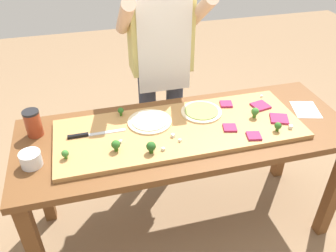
{
  "coord_description": "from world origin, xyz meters",
  "views": [
    {
      "loc": [
        -0.5,
        -1.5,
        1.93
      ],
      "look_at": [
        -0.11,
        -0.0,
        0.84
      ],
      "focal_mm": 37.18,
      "sensor_mm": 36.0,
      "label": 1
    }
  ],
  "objects": [
    {
      "name": "recipe_note",
      "position": [
        0.77,
        0.02,
        0.79
      ],
      "size": [
        0.19,
        0.22,
        0.0
      ],
      "primitive_type": "cube",
      "rotation": [
        0.0,
        0.0,
        -0.28
      ],
      "color": "white",
      "rests_on": "prep_table"
    },
    {
      "name": "pizza_whole_pesto_green",
      "position": [
        0.13,
        0.11,
        0.83
      ],
      "size": [
        0.24,
        0.24,
        0.02
      ],
      "color": "beige",
      "rests_on": "cutting_board"
    },
    {
      "name": "cutting_board",
      "position": [
        -0.04,
        -0.0,
        0.81
      ],
      "size": [
        1.36,
        0.5,
        0.03
      ],
      "primitive_type": "cube",
      "color": "#B27F47",
      "rests_on": "prep_table"
    },
    {
      "name": "broccoli_floret_front_right",
      "position": [
        -0.4,
        -0.11,
        0.85
      ],
      "size": [
        0.05,
        0.05,
        0.06
      ],
      "color": "#366618",
      "rests_on": "cutting_board"
    },
    {
      "name": "pizza_slice_far_right",
      "position": [
        0.3,
        0.16,
        0.82
      ],
      "size": [
        0.09,
        0.09,
        0.01
      ],
      "primitive_type": "cube",
      "rotation": [
        0.0,
        0.0,
        -0.23
      ],
      "color": "#9E234C",
      "rests_on": "cutting_board"
    },
    {
      "name": "cheese_crumble_f",
      "position": [
        -0.17,
        -0.17,
        0.83
      ],
      "size": [
        0.02,
        0.02,
        0.01
      ],
      "primitive_type": "cube",
      "rotation": [
        0.0,
        0.0,
        0.43
      ],
      "color": "silver",
      "rests_on": "cutting_board"
    },
    {
      "name": "cook_center",
      "position": [
        -0.0,
        0.58,
        1.0
      ],
      "size": [
        0.54,
        0.39,
        1.67
      ],
      "color": "#333847",
      "rests_on": "ground"
    },
    {
      "name": "cheese_crumble_e",
      "position": [
        -0.37,
        -0.05,
        0.83
      ],
      "size": [
        0.02,
        0.02,
        0.01
      ],
      "primitive_type": "cube",
      "rotation": [
        0.0,
        0.0,
        0.89
      ],
      "color": "white",
      "rests_on": "cutting_board"
    },
    {
      "name": "broccoli_floret_back_right",
      "position": [
        -0.65,
        -0.11,
        0.85
      ],
      "size": [
        0.04,
        0.04,
        0.05
      ],
      "color": "#3F7220",
      "rests_on": "cutting_board"
    },
    {
      "name": "pizza_slice_center",
      "position": [
        0.32,
        -0.18,
        0.82
      ],
      "size": [
        0.09,
        0.09,
        0.01
      ],
      "primitive_type": "cube",
      "rotation": [
        0.0,
        0.0,
        -0.21
      ],
      "color": "#9E234C",
      "rests_on": "cutting_board"
    },
    {
      "name": "prep_table",
      "position": [
        0.0,
        0.0,
        0.69
      ],
      "size": [
        1.87,
        0.7,
        0.79
      ],
      "color": "brown",
      "rests_on": "ground"
    },
    {
      "name": "broccoli_floret_back_mid",
      "position": [
        -0.24,
        -0.17,
        0.85
      ],
      "size": [
        0.05,
        0.05,
        0.06
      ],
      "color": "#2C5915",
      "rests_on": "cutting_board"
    },
    {
      "name": "pizza_slice_near_left",
      "position": [
        0.23,
        -0.08,
        0.82
      ],
      "size": [
        0.09,
        0.09,
        0.01
      ],
      "primitive_type": "cube",
      "rotation": [
        0.0,
        0.0,
        -0.25
      ],
      "color": "#9E234C",
      "rests_on": "cutting_board"
    },
    {
      "name": "pizza_slice_far_left",
      "position": [
        0.53,
        -0.07,
        0.82
      ],
      "size": [
        0.13,
        0.13,
        0.01
      ],
      "primitive_type": "cube",
      "rotation": [
        0.0,
        0.0,
        -0.39
      ],
      "color": "#9E234C",
      "rests_on": "cutting_board"
    },
    {
      "name": "ground_plane",
      "position": [
        0.0,
        0.0,
        0.0
      ],
      "size": [
        8.0,
        8.0,
        0.0
      ],
      "primitive_type": "plane",
      "color": "#896B4C"
    },
    {
      "name": "cheese_crumble_b",
      "position": [
        -0.1,
        -0.07,
        0.83
      ],
      "size": [
        0.02,
        0.02,
        0.02
      ],
      "primitive_type": "cube",
      "rotation": [
        0.0,
        0.0,
        0.64
      ],
      "color": "white",
      "rests_on": "cutting_board"
    },
    {
      "name": "cheese_crumble_a",
      "position": [
        0.55,
        -0.16,
        0.83
      ],
      "size": [
        0.03,
        0.03,
        0.02
      ],
      "primitive_type": "cube",
      "rotation": [
        0.0,
        0.0,
        1.22
      ],
      "color": "white",
      "rests_on": "cutting_board"
    },
    {
      "name": "broccoli_floret_center_right",
      "position": [
        0.41,
        -0.01,
        0.86
      ],
      "size": [
        0.04,
        0.04,
        0.06
      ],
      "color": "#3F7220",
      "rests_on": "cutting_board"
    },
    {
      "name": "cheese_crumble_d",
      "position": [
        -0.07,
        -0.12,
        0.83
      ],
      "size": [
        0.02,
        0.02,
        0.01
      ],
      "primitive_type": "cube",
      "rotation": [
        0.0,
        0.0,
        0.75
      ],
      "color": "silver",
      "rests_on": "cutting_board"
    },
    {
      "name": "cheese_crumble_c",
      "position": [
        0.56,
        0.19,
        0.82
      ],
      "size": [
        0.02,
        0.02,
        0.01
      ],
      "primitive_type": "cube",
      "rotation": [
        0.0,
        0.0,
        1.15
      ],
      "color": "white",
      "rests_on": "cutting_board"
    },
    {
      "name": "sauce_jar",
      "position": [
        -0.81,
        0.17,
        0.87
      ],
      "size": [
        0.09,
        0.09,
        0.15
      ],
      "color": "#99381E",
      "rests_on": "prep_table"
    },
    {
      "name": "pizza_slice_near_right",
      "position": [
        0.5,
        0.09,
        0.82
      ],
      "size": [
        0.11,
        0.11,
        0.01
      ],
      "primitive_type": "cube",
      "rotation": [
        0.0,
        0.0,
        0.2
      ],
      "color": "#9E234C",
      "rests_on": "cutting_board"
    },
    {
      "name": "pizza_whole_cheese_artichoke",
      "position": [
        -0.19,
        0.09,
        0.83
      ],
      "size": [
        0.25,
        0.25,
        0.02
      ],
      "color": "beige",
      "rests_on": "cutting_board"
    },
    {
      "name": "broccoli_floret_back_left",
      "position": [
        0.47,
        -0.17,
        0.85
      ],
      "size": [
        0.04,
        0.04,
        0.05
      ],
      "color": "#366618",
      "rests_on": "cutting_board"
    },
    {
      "name": "chefs_knife",
      "position": [
        -0.53,
        0.05,
        0.82
      ],
      "size": [
        0.31,
        0.02,
        0.02
      ],
      "color": "#B7BABF",
      "rests_on": "cutting_board"
    },
    {
      "name": "broccoli_floret_center_left",
      "position": [
        -0.33,
        0.2,
        0.85
      ],
      "size": [
        0.03,
        0.03,
        0.05
      ],
      "color": "#366618",
      "rests_on": "cutting_board"
    },
    {
      "name": "flour_cup",
      "position": [
        -0.82,
        -0.09,
        0.83
      ],
      "size": [
        0.1,
        0.1,
        0.08
      ],
      "color": "white",
      "rests_on": "prep_table"
    }
  ]
}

